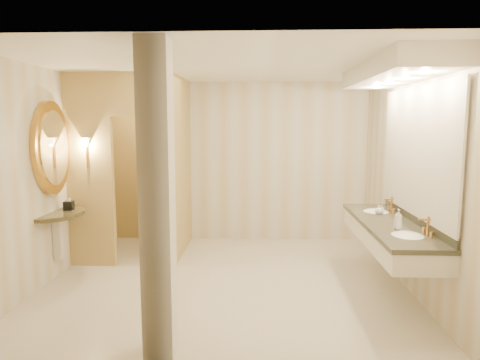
# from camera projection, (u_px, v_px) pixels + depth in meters

# --- Properties ---
(floor) EXTENTS (4.50, 4.50, 0.00)m
(floor) POSITION_uv_depth(u_px,v_px,m) (226.00, 280.00, 5.54)
(floor) COLOR beige
(floor) RESTS_ON ground
(ceiling) EXTENTS (4.50, 4.50, 0.00)m
(ceiling) POSITION_uv_depth(u_px,v_px,m) (225.00, 66.00, 5.19)
(ceiling) COLOR white
(ceiling) RESTS_ON wall_back
(wall_back) EXTENTS (4.50, 0.02, 2.70)m
(wall_back) POSITION_uv_depth(u_px,v_px,m) (234.00, 162.00, 7.35)
(wall_back) COLOR beige
(wall_back) RESTS_ON floor
(wall_front) EXTENTS (4.50, 0.02, 2.70)m
(wall_front) POSITION_uv_depth(u_px,v_px,m) (205.00, 208.00, 3.38)
(wall_front) COLOR beige
(wall_front) RESTS_ON floor
(wall_left) EXTENTS (0.02, 4.00, 2.70)m
(wall_left) POSITION_uv_depth(u_px,v_px,m) (50.00, 175.00, 5.46)
(wall_left) COLOR beige
(wall_left) RESTS_ON floor
(wall_right) EXTENTS (0.02, 4.00, 2.70)m
(wall_right) POSITION_uv_depth(u_px,v_px,m) (407.00, 177.00, 5.27)
(wall_right) COLOR beige
(wall_right) RESTS_ON floor
(toilet_closet) EXTENTS (1.50, 1.55, 2.70)m
(toilet_closet) POSITION_uv_depth(u_px,v_px,m) (156.00, 166.00, 6.37)
(toilet_closet) COLOR tan
(toilet_closet) RESTS_ON floor
(wall_sconce) EXTENTS (0.14, 0.14, 0.42)m
(wall_sconce) POSITION_uv_depth(u_px,v_px,m) (87.00, 144.00, 5.82)
(wall_sconce) COLOR #B47B39
(wall_sconce) RESTS_ON toilet_closet
(vanity) EXTENTS (0.75, 2.40, 2.09)m
(vanity) POSITION_uv_depth(u_px,v_px,m) (395.00, 157.00, 4.87)
(vanity) COLOR beige
(vanity) RESTS_ON floor
(console_shelf) EXTENTS (0.92, 0.92, 1.91)m
(console_shelf) POSITION_uv_depth(u_px,v_px,m) (53.00, 176.00, 5.47)
(console_shelf) COLOR black
(console_shelf) RESTS_ON floor
(pillar) EXTENTS (0.26, 0.26, 2.70)m
(pillar) POSITION_uv_depth(u_px,v_px,m) (157.00, 202.00, 3.60)
(pillar) COLOR beige
(pillar) RESTS_ON floor
(tissue_box) EXTENTS (0.13, 0.13, 0.12)m
(tissue_box) POSITION_uv_depth(u_px,v_px,m) (69.00, 206.00, 5.65)
(tissue_box) COLOR black
(tissue_box) RESTS_ON console_shelf
(toilet) EXTENTS (0.67, 0.88, 0.80)m
(toilet) POSITION_uv_depth(u_px,v_px,m) (168.00, 219.00, 7.22)
(toilet) COLOR white
(toilet) RESTS_ON floor
(soap_bottle_a) EXTENTS (0.06, 0.07, 0.12)m
(soap_bottle_a) POSITION_uv_depth(u_px,v_px,m) (382.00, 210.00, 5.39)
(soap_bottle_a) COLOR beige
(soap_bottle_a) RESTS_ON vanity
(soap_bottle_b) EXTENTS (0.12, 0.12, 0.12)m
(soap_bottle_b) POSITION_uv_depth(u_px,v_px,m) (379.00, 210.00, 5.37)
(soap_bottle_b) COLOR silver
(soap_bottle_b) RESTS_ON vanity
(soap_bottle_c) EXTENTS (0.09, 0.09, 0.22)m
(soap_bottle_c) POSITION_uv_depth(u_px,v_px,m) (398.00, 219.00, 4.60)
(soap_bottle_c) COLOR #C6B28C
(soap_bottle_c) RESTS_ON vanity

